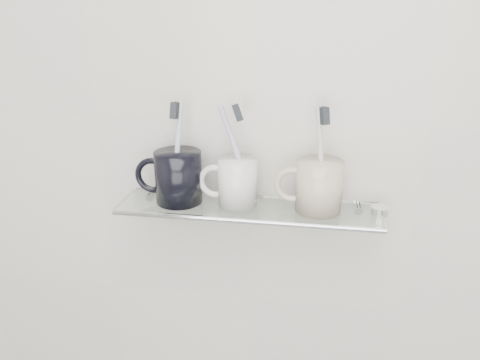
% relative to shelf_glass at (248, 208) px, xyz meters
% --- Properties ---
extents(wall_back, '(2.50, 0.00, 2.50)m').
position_rel_shelf_glass_xyz_m(wall_back, '(0.00, 0.06, 0.15)').
color(wall_back, beige).
rests_on(wall_back, ground).
extents(shelf_glass, '(0.50, 0.12, 0.01)m').
position_rel_shelf_glass_xyz_m(shelf_glass, '(0.00, 0.00, 0.00)').
color(shelf_glass, silver).
rests_on(shelf_glass, wall_back).
extents(shelf_rail, '(0.50, 0.01, 0.01)m').
position_rel_shelf_glass_xyz_m(shelf_rail, '(0.00, -0.06, 0.00)').
color(shelf_rail, silver).
rests_on(shelf_rail, shelf_glass).
extents(bracket_left, '(0.02, 0.03, 0.02)m').
position_rel_shelf_glass_xyz_m(bracket_left, '(-0.21, 0.05, -0.01)').
color(bracket_left, silver).
rests_on(bracket_left, wall_back).
extents(bracket_right, '(0.02, 0.03, 0.02)m').
position_rel_shelf_glass_xyz_m(bracket_right, '(0.21, 0.05, -0.01)').
color(bracket_right, silver).
rests_on(bracket_right, wall_back).
extents(mug_left, '(0.12, 0.12, 0.10)m').
position_rel_shelf_glass_xyz_m(mug_left, '(-0.14, 0.00, 0.05)').
color(mug_left, black).
rests_on(mug_left, shelf_glass).
extents(mug_left_handle, '(0.07, 0.01, 0.07)m').
position_rel_shelf_glass_xyz_m(mug_left_handle, '(-0.19, 0.00, 0.05)').
color(mug_left_handle, black).
rests_on(mug_left_handle, mug_left).
extents(toothbrush_left, '(0.03, 0.03, 0.19)m').
position_rel_shelf_glass_xyz_m(toothbrush_left, '(-0.14, 0.00, 0.10)').
color(toothbrush_left, silver).
rests_on(toothbrush_left, mug_left).
extents(bristles_left, '(0.02, 0.03, 0.03)m').
position_rel_shelf_glass_xyz_m(bristles_left, '(-0.14, 0.00, 0.19)').
color(bristles_left, black).
rests_on(bristles_left, toothbrush_left).
extents(mug_center, '(0.09, 0.09, 0.09)m').
position_rel_shelf_glass_xyz_m(mug_center, '(-0.02, 0.00, 0.05)').
color(mug_center, silver).
rests_on(mug_center, shelf_glass).
extents(mug_center_handle, '(0.07, 0.01, 0.07)m').
position_rel_shelf_glass_xyz_m(mug_center_handle, '(-0.06, 0.00, 0.05)').
color(mug_center_handle, silver).
rests_on(mug_center_handle, mug_center).
extents(toothbrush_center, '(0.08, 0.03, 0.18)m').
position_rel_shelf_glass_xyz_m(toothbrush_center, '(-0.02, 0.00, 0.10)').
color(toothbrush_center, '#A8A2CF').
rests_on(toothbrush_center, mug_center).
extents(bristles_center, '(0.03, 0.03, 0.04)m').
position_rel_shelf_glass_xyz_m(bristles_center, '(-0.02, 0.00, 0.19)').
color(bristles_center, black).
rests_on(bristles_center, toothbrush_center).
extents(mug_right, '(0.10, 0.10, 0.10)m').
position_rel_shelf_glass_xyz_m(mug_right, '(0.13, 0.00, 0.05)').
color(mug_right, beige).
rests_on(mug_right, shelf_glass).
extents(mug_right_handle, '(0.07, 0.01, 0.07)m').
position_rel_shelf_glass_xyz_m(mug_right_handle, '(0.08, 0.00, 0.05)').
color(mug_right_handle, beige).
rests_on(mug_right_handle, mug_right).
extents(toothbrush_right, '(0.03, 0.03, 0.19)m').
position_rel_shelf_glass_xyz_m(toothbrush_right, '(0.13, 0.00, 0.10)').
color(toothbrush_right, beige).
rests_on(toothbrush_right, mug_right).
extents(bristles_right, '(0.02, 0.03, 0.03)m').
position_rel_shelf_glass_xyz_m(bristles_right, '(0.13, 0.00, 0.19)').
color(bristles_right, black).
rests_on(bristles_right, toothbrush_right).
extents(chrome_cap, '(0.03, 0.03, 0.01)m').
position_rel_shelf_glass_xyz_m(chrome_cap, '(0.24, 0.00, 0.01)').
color(chrome_cap, silver).
rests_on(chrome_cap, shelf_glass).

